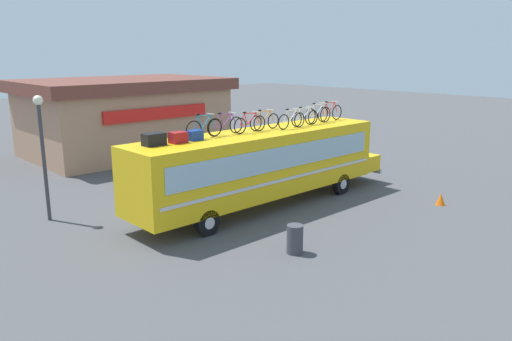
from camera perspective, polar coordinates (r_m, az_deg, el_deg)
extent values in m
plane|color=#4C4C4F|center=(21.12, 0.47, -4.14)|extent=(120.00, 120.00, 0.00)
cube|color=yellow|center=(20.62, 0.48, 0.94)|extent=(11.87, 2.55, 2.54)
cube|color=yellow|center=(25.66, 11.06, 1.13)|extent=(1.18, 2.35, 0.75)
cube|color=#99B7C6|center=(19.65, 3.09, 1.45)|extent=(10.92, 0.04, 0.90)
cube|color=#99B7C6|center=(21.47, -1.90, 2.49)|extent=(10.92, 0.04, 0.90)
cube|color=silver|center=(19.85, 3.07, -1.08)|extent=(11.39, 0.03, 0.12)
cube|color=silver|center=(21.66, -1.89, 0.17)|extent=(11.39, 0.03, 0.12)
cube|color=silver|center=(26.28, 11.84, 0.36)|extent=(0.16, 2.43, 0.24)
cylinder|color=black|center=(23.18, 9.67, -1.51)|extent=(0.95, 0.28, 0.95)
cylinder|color=silver|center=(23.18, 9.67, -1.51)|extent=(0.43, 0.30, 0.43)
cylinder|color=black|center=(24.56, 5.44, -0.53)|extent=(0.95, 0.28, 0.95)
cylinder|color=silver|center=(24.56, 5.44, -0.53)|extent=(0.43, 0.30, 0.43)
cylinder|color=black|center=(17.87, -5.56, -5.91)|extent=(0.95, 0.28, 0.95)
cylinder|color=silver|center=(17.87, -5.56, -5.91)|extent=(0.43, 0.30, 0.43)
cylinder|color=black|center=(19.63, -9.65, -4.25)|extent=(0.95, 0.28, 0.95)
cylinder|color=silver|center=(19.63, -9.65, -4.25)|extent=(0.43, 0.30, 0.43)
cube|color=black|center=(17.69, -11.55, 3.49)|extent=(0.76, 0.48, 0.43)
cube|color=maroon|center=(18.03, -8.87, 3.73)|extent=(0.59, 0.44, 0.40)
cube|color=#193899|center=(18.53, -7.03, 4.00)|extent=(0.56, 0.41, 0.37)
torus|color=black|center=(18.63, -7.10, 4.59)|extent=(0.71, 0.04, 0.71)
torus|color=black|center=(19.22, -4.75, 4.91)|extent=(0.71, 0.04, 0.71)
cylinder|color=#197FDB|center=(18.77, -6.40, 5.50)|extent=(0.19, 0.04, 0.51)
cylinder|color=#197FDB|center=(18.95, -5.69, 5.54)|extent=(0.46, 0.04, 0.49)
cylinder|color=#197FDB|center=(18.87, -5.89, 6.26)|extent=(0.59, 0.04, 0.07)
cylinder|color=#197FDB|center=(18.74, -6.64, 4.68)|extent=(0.37, 0.03, 0.05)
cylinder|color=#197FDB|center=(18.66, -6.85, 5.41)|extent=(0.24, 0.03, 0.53)
cylinder|color=#197FDB|center=(19.13, -4.97, 5.60)|extent=(0.21, 0.03, 0.49)
cylinder|color=silver|center=(19.04, -5.19, 6.45)|extent=(0.03, 0.44, 0.03)
ellipsoid|color=black|center=(18.68, -6.61, 6.35)|extent=(0.20, 0.08, 0.06)
torus|color=black|center=(19.30, -4.69, 4.89)|extent=(0.67, 0.04, 0.67)
torus|color=black|center=(19.97, -2.29, 5.22)|extent=(0.67, 0.04, 0.67)
cylinder|color=purple|center=(19.46, -3.97, 5.73)|extent=(0.21, 0.04, 0.48)
cylinder|color=purple|center=(19.67, -3.24, 5.78)|extent=(0.50, 0.04, 0.46)
cylinder|color=purple|center=(19.58, -3.44, 6.43)|extent=(0.64, 0.04, 0.07)
cylinder|color=purple|center=(19.42, -4.22, 4.98)|extent=(0.41, 0.03, 0.05)
cylinder|color=purple|center=(19.33, -4.43, 5.64)|extent=(0.26, 0.03, 0.50)
cylinder|color=purple|center=(19.88, -2.50, 5.84)|extent=(0.22, 0.03, 0.47)
cylinder|color=silver|center=(19.78, -2.72, 6.61)|extent=(0.03, 0.44, 0.03)
ellipsoid|color=black|center=(19.37, -4.18, 6.51)|extent=(0.20, 0.08, 0.06)
torus|color=black|center=(19.77, -1.82, 5.10)|extent=(0.65, 0.04, 0.65)
torus|color=black|center=(20.48, 0.39, 5.39)|extent=(0.65, 0.04, 0.65)
cylinder|color=red|center=(19.95, -1.15, 5.89)|extent=(0.20, 0.04, 0.46)
cylinder|color=red|center=(20.16, -0.48, 5.92)|extent=(0.49, 0.04, 0.44)
cylinder|color=red|center=(20.08, -0.66, 6.54)|extent=(0.63, 0.04, 0.07)
cylinder|color=red|center=(19.90, -1.39, 5.19)|extent=(0.40, 0.03, 0.05)
cylinder|color=red|center=(19.82, -1.58, 5.80)|extent=(0.26, 0.03, 0.48)
cylinder|color=red|center=(20.38, 0.20, 5.98)|extent=(0.22, 0.03, 0.45)
cylinder|color=silver|center=(20.29, 0.00, 6.71)|extent=(0.03, 0.44, 0.03)
ellipsoid|color=black|center=(19.86, -1.33, 6.62)|extent=(0.20, 0.08, 0.06)
torus|color=black|center=(20.51, -0.02, 5.41)|extent=(0.65, 0.04, 0.65)
torus|color=black|center=(21.21, 1.97, 5.66)|extent=(0.65, 0.04, 0.65)
cylinder|color=orange|center=(20.68, 0.59, 6.16)|extent=(0.20, 0.04, 0.46)
cylinder|color=orange|center=(20.90, 1.19, 6.19)|extent=(0.47, 0.04, 0.44)
cylinder|color=orange|center=(20.81, 1.04, 6.78)|extent=(0.61, 0.04, 0.07)
cylinder|color=orange|center=(20.64, 0.37, 5.48)|extent=(0.39, 0.03, 0.05)
cylinder|color=orange|center=(20.55, 0.20, 6.08)|extent=(0.25, 0.03, 0.48)
cylinder|color=orange|center=(21.12, 1.80, 6.23)|extent=(0.21, 0.03, 0.45)
cylinder|color=silver|center=(21.02, 1.63, 6.94)|extent=(0.03, 0.44, 0.03)
ellipsoid|color=black|center=(20.60, 0.43, 6.86)|extent=(0.20, 0.08, 0.06)
torus|color=black|center=(20.90, 3.16, 5.54)|extent=(0.65, 0.04, 0.65)
torus|color=black|center=(21.61, 4.95, 5.77)|extent=(0.65, 0.04, 0.65)
cylinder|color=white|center=(21.08, 3.72, 6.26)|extent=(0.19, 0.04, 0.46)
cylinder|color=white|center=(21.29, 4.26, 6.29)|extent=(0.45, 0.04, 0.44)
cylinder|color=white|center=(21.21, 4.13, 6.87)|extent=(0.59, 0.04, 0.07)
cylinder|color=white|center=(21.03, 3.51, 5.61)|extent=(0.37, 0.03, 0.05)
cylinder|color=white|center=(20.94, 3.38, 6.20)|extent=(0.24, 0.03, 0.48)
cylinder|color=white|center=(21.52, 4.81, 6.32)|extent=(0.21, 0.03, 0.45)
cylinder|color=silver|center=(21.42, 4.67, 7.02)|extent=(0.03, 0.44, 0.03)
ellipsoid|color=black|center=(20.99, 3.59, 6.96)|extent=(0.20, 0.08, 0.06)
torus|color=black|center=(21.75, 4.65, 5.82)|extent=(0.64, 0.04, 0.64)
torus|color=black|center=(22.55, 6.50, 6.05)|extent=(0.64, 0.04, 0.64)
cylinder|color=white|center=(21.95, 5.23, 6.51)|extent=(0.21, 0.04, 0.46)
cylinder|color=white|center=(22.20, 5.79, 6.54)|extent=(0.50, 0.04, 0.44)
cylinder|color=white|center=(22.11, 5.65, 7.09)|extent=(0.65, 0.04, 0.07)
cylinder|color=white|center=(21.89, 5.01, 5.89)|extent=(0.41, 0.03, 0.05)
cylinder|color=white|center=(21.80, 4.87, 6.45)|extent=(0.26, 0.03, 0.48)
cylinder|color=white|center=(22.45, 6.35, 6.58)|extent=(0.22, 0.03, 0.45)
cylinder|color=silver|center=(22.35, 6.21, 7.24)|extent=(0.03, 0.44, 0.03)
ellipsoid|color=black|center=(21.86, 5.10, 7.18)|extent=(0.20, 0.08, 0.06)
torus|color=black|center=(22.49, 6.21, 6.13)|extent=(0.72, 0.04, 0.72)
torus|color=black|center=(23.29, 7.90, 6.33)|extent=(0.72, 0.04, 0.72)
cylinder|color=white|center=(22.69, 6.75, 6.88)|extent=(0.20, 0.04, 0.52)
cylinder|color=white|center=(22.94, 7.26, 6.89)|extent=(0.49, 0.04, 0.50)
cylinder|color=white|center=(22.85, 7.14, 7.50)|extent=(0.63, 0.04, 0.07)
cylinder|color=white|center=(22.64, 6.54, 6.20)|extent=(0.40, 0.03, 0.05)
cylinder|color=white|center=(22.54, 6.42, 6.82)|extent=(0.26, 0.03, 0.54)
cylinder|color=white|center=(23.19, 7.77, 6.92)|extent=(0.22, 0.03, 0.50)
cylinder|color=silver|center=(23.09, 7.65, 7.63)|extent=(0.03, 0.44, 0.03)
ellipsoid|color=black|center=(22.60, 6.63, 7.60)|extent=(0.20, 0.08, 0.06)
torus|color=black|center=(23.44, 7.61, 6.37)|extent=(0.71, 0.04, 0.71)
torus|color=black|center=(24.26, 9.20, 6.55)|extent=(0.71, 0.04, 0.71)
cylinder|color=red|center=(23.66, 8.12, 7.07)|extent=(0.20, 0.04, 0.50)
cylinder|color=red|center=(23.90, 8.60, 7.08)|extent=(0.49, 0.04, 0.49)
cylinder|color=red|center=(23.81, 8.49, 7.65)|extent=(0.64, 0.04, 0.07)
cylinder|color=red|center=(23.59, 7.92, 6.43)|extent=(0.40, 0.03, 0.05)
cylinder|color=red|center=(23.50, 7.81, 7.01)|extent=(0.26, 0.03, 0.53)
cylinder|color=red|center=(24.16, 9.08, 7.10)|extent=(0.22, 0.03, 0.49)
cylinder|color=silver|center=(24.06, 8.97, 7.77)|extent=(0.03, 0.44, 0.03)
ellipsoid|color=black|center=(23.56, 8.01, 7.75)|extent=(0.20, 0.08, 0.06)
cube|color=tan|center=(33.17, -14.70, 5.39)|extent=(11.33, 7.59, 3.98)
cube|color=brown|center=(32.94, -14.95, 9.44)|extent=(12.24, 8.20, 0.71)
cube|color=red|center=(29.72, -11.14, 6.40)|extent=(6.80, 0.16, 0.70)
cylinder|color=#3F3F47|center=(16.33, 4.45, -7.80)|extent=(0.53, 0.53, 0.95)
cone|color=orange|center=(22.68, 20.28, -3.08)|extent=(0.40, 0.40, 0.51)
cylinder|color=#38383D|center=(20.52, -22.97, 0.78)|extent=(0.14, 0.14, 4.52)
sphere|color=#F2EDCC|center=(20.18, -23.58, 7.35)|extent=(0.36, 0.36, 0.36)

